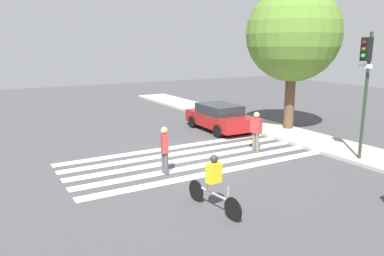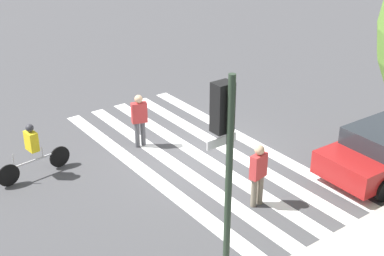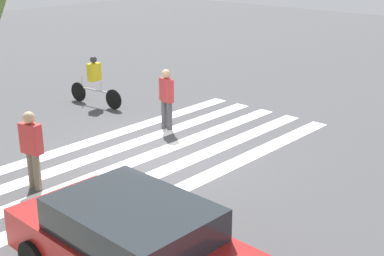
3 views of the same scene
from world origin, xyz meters
name	(u,v)px [view 3 (image 3 of 3)]	position (x,y,z in m)	size (l,w,h in m)	color
ground_plane	(150,155)	(0.00, 0.00, 0.00)	(60.00, 60.00, 0.00)	#444447
crosswalk_stripes	(150,155)	(0.00, 0.00, 0.00)	(4.14, 10.00, 0.01)	white
pedestrian_child_with_backpack	(32,146)	(0.43, 2.92, 0.96)	(0.50, 0.29, 1.70)	#6B6051
pedestrian_adult_yellow_jacket	(166,96)	(1.09, -1.69, 0.96)	(0.51, 0.35, 1.70)	#4C4C51
cyclist_far_lane	(95,79)	(4.42, -1.83, 0.86)	(2.18, 0.43, 1.59)	black
car_parked_dark_suv	(134,245)	(-3.68, 3.82, 0.72)	(4.23, 2.06, 1.40)	maroon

